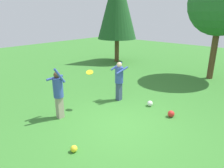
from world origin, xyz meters
name	(u,v)px	position (x,y,z in m)	size (l,w,h in m)	color
ground_plane	(122,125)	(0.00, 0.00, 0.00)	(40.00, 40.00, 0.00)	#387A2D
person_thrower	(58,91)	(-2.00, -1.04, 1.02)	(0.55, 0.60, 1.88)	gray
person_catcher	(119,78)	(-1.45, 1.58, 0.99)	(0.61, 0.67, 1.66)	#38476B
frisbee	(90,72)	(-1.80, 0.26, 1.44)	(0.37, 0.37, 0.13)	yellow
ball_white	(150,103)	(-0.11, 1.92, 0.11)	(0.22, 0.22, 0.22)	white
ball_yellow	(74,149)	(-0.09, -1.95, 0.10)	(0.19, 0.19, 0.19)	yellow
ball_red	(171,114)	(0.95, 1.63, 0.12)	(0.24, 0.24, 0.24)	red
tree_far_left	(117,3)	(-6.40, 7.31, 4.26)	(2.85, 2.85, 6.82)	brown
tree_center	(221,3)	(0.45, 7.48, 4.03)	(3.35, 3.35, 5.73)	brown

